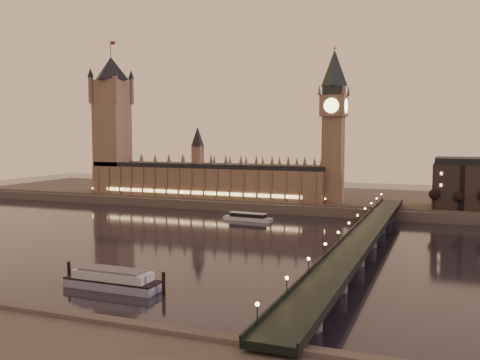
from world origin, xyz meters
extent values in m
plane|color=black|center=(0.00, 0.00, 0.00)|extent=(700.00, 700.00, 0.00)
cube|color=#423D35|center=(30.00, 165.00, 3.00)|extent=(560.00, 130.00, 6.00)
cube|color=brown|center=(-40.00, 121.00, 17.00)|extent=(180.00, 26.00, 22.00)
cube|color=black|center=(-40.00, 121.00, 29.60)|extent=(180.00, 22.00, 3.20)
cube|color=#FFCC7F|center=(-40.00, 107.50, 11.00)|extent=(153.00, 0.25, 2.20)
cube|color=brown|center=(-120.00, 121.00, 50.00)|extent=(22.00, 22.00, 88.00)
cone|color=black|center=(-120.00, 121.00, 103.00)|extent=(31.68, 31.68, 18.00)
cylinder|color=black|center=(-120.00, 121.00, 118.00)|extent=(0.44, 0.44, 12.00)
cube|color=maroon|center=(-117.80, 121.00, 122.50)|extent=(4.00, 0.15, 2.50)
cube|color=brown|center=(54.00, 121.00, 35.00)|extent=(13.00, 13.00, 58.00)
cube|color=brown|center=(54.00, 121.00, 71.00)|extent=(16.00, 16.00, 14.00)
cylinder|color=#FFEAA5|center=(54.00, 112.82, 71.00)|extent=(9.60, 0.35, 9.60)
cylinder|color=#FFEAA5|center=(45.82, 121.00, 71.00)|extent=(0.35, 9.60, 9.60)
cube|color=black|center=(54.00, 121.00, 81.00)|extent=(13.00, 13.00, 6.00)
cone|color=black|center=(54.00, 121.00, 96.00)|extent=(17.68, 17.68, 24.00)
sphere|color=gold|center=(54.00, 121.00, 109.00)|extent=(2.00, 2.00, 2.00)
cube|color=black|center=(92.00, 0.00, 8.00)|extent=(13.00, 260.00, 2.00)
cube|color=black|center=(85.70, 0.00, 9.50)|extent=(0.60, 260.00, 1.00)
cube|color=black|center=(98.30, 0.00, 9.50)|extent=(0.60, 260.00, 1.00)
cylinder|color=black|center=(119.04, 109.00, 10.58)|extent=(0.70, 0.70, 9.16)
sphere|color=black|center=(119.04, 109.00, 15.36)|extent=(6.11, 6.11, 6.11)
cylinder|color=black|center=(133.13, 109.00, 10.58)|extent=(0.70, 0.70, 9.16)
sphere|color=black|center=(133.13, 109.00, 15.36)|extent=(6.11, 6.11, 6.11)
cube|color=silver|center=(12.98, 68.55, 1.12)|extent=(31.12, 9.31, 2.25)
cube|color=black|center=(12.98, 68.55, 3.37)|extent=(23.08, 7.42, 2.25)
cube|color=silver|center=(12.98, 68.55, 4.70)|extent=(23.71, 7.74, 0.41)
cube|color=#828BA6|center=(20.19, -82.15, 1.40)|extent=(34.44, 10.01, 2.79)
cube|color=black|center=(20.19, -82.15, 3.06)|extent=(34.44, 10.01, 0.54)
cube|color=silver|center=(20.19, -82.15, 4.72)|extent=(27.99, 8.87, 2.79)
cube|color=#595B5E|center=(20.19, -82.15, 6.49)|extent=(23.69, 7.75, 0.75)
cylinder|color=black|center=(0.87, -80.96, 3.65)|extent=(1.18, 1.18, 7.30)
cylinder|color=black|center=(39.51, -81.35, 3.65)|extent=(1.18, 1.18, 7.30)
camera|label=1|loc=(125.89, -232.76, 52.78)|focal=40.00mm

